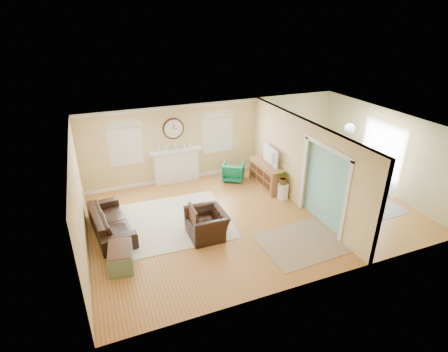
{
  "coord_description": "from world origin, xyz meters",
  "views": [
    {
      "loc": [
        -3.98,
        -7.71,
        5.24
      ],
      "look_at": [
        -0.8,
        0.3,
        1.2
      ],
      "focal_mm": 28.0,
      "sensor_mm": 36.0,
      "label": 1
    }
  ],
  "objects": [
    {
      "name": "floor",
      "position": [
        0.0,
        0.0,
        0.0
      ],
      "size": [
        9.0,
        9.0,
        0.0
      ],
      "primitive_type": "plane",
      "color": "#A25D27",
      "rests_on": "ground"
    },
    {
      "name": "wall_back",
      "position": [
        0.0,
        3.0,
        1.3
      ],
      "size": [
        9.0,
        0.02,
        2.6
      ],
      "primitive_type": "cube",
      "color": "tan",
      "rests_on": "ground"
    },
    {
      "name": "wall_front",
      "position": [
        0.0,
        -3.0,
        1.3
      ],
      "size": [
        9.0,
        0.02,
        2.6
      ],
      "primitive_type": "cube",
      "color": "tan",
      "rests_on": "ground"
    },
    {
      "name": "wall_left",
      "position": [
        -4.5,
        0.0,
        1.3
      ],
      "size": [
        0.02,
        6.0,
        2.6
      ],
      "primitive_type": "cube",
      "color": "tan",
      "rests_on": "ground"
    },
    {
      "name": "wall_right",
      "position": [
        4.5,
        0.0,
        1.3
      ],
      "size": [
        0.02,
        6.0,
        2.6
      ],
      "primitive_type": "cube",
      "color": "tan",
      "rests_on": "ground"
    },
    {
      "name": "ceiling",
      "position": [
        0.0,
        0.0,
        2.6
      ],
      "size": [
        9.0,
        6.0,
        0.02
      ],
      "primitive_type": "cube",
      "color": "white",
      "rests_on": "wall_back"
    },
    {
      "name": "partition",
      "position": [
        1.51,
        0.28,
        1.36
      ],
      "size": [
        0.17,
        6.0,
        2.6
      ],
      "color": "tan",
      "rests_on": "ground"
    },
    {
      "name": "fireplace",
      "position": [
        -1.5,
        2.88,
        0.6
      ],
      "size": [
        1.7,
        0.3,
        1.17
      ],
      "color": "white",
      "rests_on": "ground"
    },
    {
      "name": "wall_clock",
      "position": [
        -1.5,
        2.97,
        1.85
      ],
      "size": [
        0.7,
        0.07,
        0.7
      ],
      "color": "#432310",
      "rests_on": "wall_back"
    },
    {
      "name": "window_left",
      "position": [
        -3.05,
        2.95,
        1.66
      ],
      "size": [
        1.05,
        0.13,
        1.42
      ],
      "color": "white",
      "rests_on": "wall_back"
    },
    {
      "name": "window_right",
      "position": [
        0.05,
        2.95,
        1.66
      ],
      "size": [
        1.05,
        0.13,
        1.42
      ],
      "color": "white",
      "rests_on": "wall_back"
    },
    {
      "name": "french_doors",
      "position": [
        4.45,
        0.0,
        1.1
      ],
      "size": [
        0.06,
        1.7,
        2.2
      ],
      "color": "white",
      "rests_on": "ground"
    },
    {
      "name": "pendant",
      "position": [
        3.0,
        0.0,
        2.2
      ],
      "size": [
        0.3,
        0.3,
        0.55
      ],
      "color": "gold",
      "rests_on": "ceiling"
    },
    {
      "name": "rug_cream",
      "position": [
        -2.33,
        0.45,
        0.01
      ],
      "size": [
        3.26,
        2.86,
        0.02
      ],
      "primitive_type": "cube",
      "rotation": [
        0.0,
        0.0,
        -0.04
      ],
      "color": "beige",
      "rests_on": "floor"
    },
    {
      "name": "rug_jute",
      "position": [
        0.49,
        -1.72,
        0.01
      ],
      "size": [
        2.09,
        1.74,
        0.01
      ],
      "primitive_type": "cube",
      "rotation": [
        0.0,
        0.0,
        0.04
      ],
      "color": "#997E5C",
      "rests_on": "floor"
    },
    {
      "name": "rug_grey",
      "position": [
        2.93,
        -0.03,
        0.01
      ],
      "size": [
        2.62,
        3.27,
        0.01
      ],
      "primitive_type": "cube",
      "color": "gray",
      "rests_on": "floor"
    },
    {
      "name": "sofa",
      "position": [
        -3.88,
        0.56,
        0.32
      ],
      "size": [
        1.11,
        2.27,
        0.64
      ],
      "primitive_type": "imported",
      "rotation": [
        0.0,
        0.0,
        1.69
      ],
      "color": "black",
      "rests_on": "floor"
    },
    {
      "name": "eames_chair",
      "position": [
        -1.6,
        -0.51,
        0.34
      ],
      "size": [
        0.92,
        1.06,
        0.69
      ],
      "primitive_type": "imported",
      "rotation": [
        0.0,
        0.0,
        -1.57
      ],
      "color": "black",
      "rests_on": "floor"
    },
    {
      "name": "green_chair",
      "position": [
        0.33,
        2.27,
        0.32
      ],
      "size": [
        0.95,
        0.95,
        0.64
      ],
      "primitive_type": "imported",
      "rotation": [
        0.0,
        0.0,
        2.59
      ],
      "color": "#047037",
      "rests_on": "floor"
    },
    {
      "name": "trunk",
      "position": [
        -3.8,
        -0.95,
        0.24
      ],
      "size": [
        0.62,
        0.9,
        0.49
      ],
      "color": "gray",
      "rests_on": "floor"
    },
    {
      "name": "credenza",
      "position": [
        1.19,
        1.45,
        0.4
      ],
      "size": [
        0.54,
        1.6,
        0.8
      ],
      "color": "#9B5E33",
      "rests_on": "floor"
    },
    {
      "name": "tv",
      "position": [
        1.17,
        1.45,
        1.09
      ],
      "size": [
        0.18,
        1.0,
        0.57
      ],
      "primitive_type": "imported",
      "rotation": [
        0.0,
        0.0,
        1.52
      ],
      "color": "black",
      "rests_on": "credenza"
    },
    {
      "name": "garden_stool",
      "position": [
        1.24,
        0.49,
        0.24
      ],
      "size": [
        0.33,
        0.33,
        0.49
      ],
      "primitive_type": "cylinder",
      "color": "white",
      "rests_on": "floor"
    },
    {
      "name": "potted_plant",
      "position": [
        1.24,
        0.49,
        0.72
      ],
      "size": [
        0.54,
        0.54,
        0.46
      ],
      "primitive_type": "imported",
      "rotation": [
        0.0,
        0.0,
        5.56
      ],
      "color": "#337F33",
      "rests_on": "garden_stool"
    },
    {
      "name": "dining_table",
      "position": [
        2.93,
        -0.03,
        0.31
      ],
      "size": [
        1.36,
        1.95,
        0.62
      ],
      "primitive_type": "imported",
      "rotation": [
        0.0,
        0.0,
        1.35
      ],
      "color": "#432310",
      "rests_on": "floor"
    },
    {
      "name": "dining_chair_n",
      "position": [
        3.01,
        0.99,
        0.52
      ],
      "size": [
        0.47,
        0.47,
        0.88
      ],
      "color": "gray",
      "rests_on": "floor"
    },
    {
      "name": "dining_chair_s",
      "position": [
        2.95,
        -1.14,
        0.6
      ],
      "size": [
        0.5,
        0.5,
        1.02
      ],
      "color": "gray",
      "rests_on": "floor"
    },
    {
      "name": "dining_chair_w",
      "position": [
        2.34,
        -0.01,
        0.55
      ],
      "size": [
        0.47,
        0.47,
        0.94
      ],
      "color": "white",
      "rests_on": "floor"
    },
    {
      "name": "dining_chair_e",
      "position": [
        3.68,
        0.0,
        0.52
      ],
      "size": [
        0.4,
        0.4,
        0.89
      ],
      "color": "gray",
      "rests_on": "floor"
    }
  ]
}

